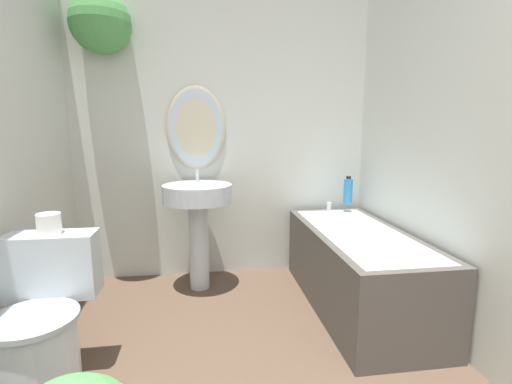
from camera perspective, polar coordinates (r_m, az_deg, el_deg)
wall_back at (r=3.06m, az=-8.19°, el=11.88°), size 2.50×0.43×2.40m
wall_right at (r=2.14m, az=32.96°, el=7.50°), size 0.06×3.01×2.40m
toilet at (r=2.05m, az=-30.01°, el=-17.77°), size 0.42×0.54×0.72m
pedestal_sink at (r=2.83m, az=-8.93°, el=-2.63°), size 0.52×0.52×0.91m
bathtub at (r=2.69m, az=15.37°, el=-11.16°), size 0.62×1.44×0.62m
shampoo_bottle at (r=3.17m, az=13.98°, el=0.25°), size 0.07×0.07×0.22m
toilet_paper_roll at (r=2.05m, az=-29.24°, el=-4.27°), size 0.11×0.11×0.10m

